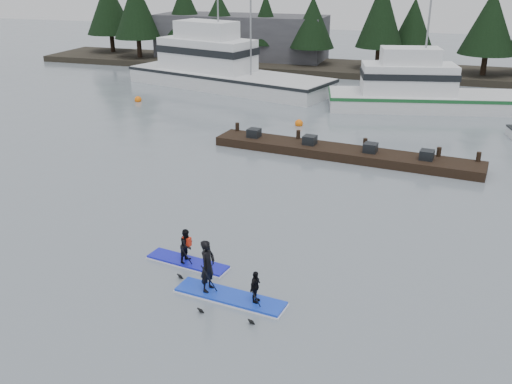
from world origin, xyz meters
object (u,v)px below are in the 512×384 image
(floating_dock, at_px, (343,153))
(paddleboard_duo, at_px, (224,281))
(paddleboard_solo, at_px, (187,252))
(fishing_boat_medium, at_px, (424,100))
(fishing_boat_large, at_px, (223,78))

(floating_dock, xyz_separation_m, paddleboard_duo, (-1.18, -15.51, 0.35))
(floating_dock, xyz_separation_m, paddleboard_solo, (-3.24, -13.83, 0.21))
(fishing_boat_medium, relative_size, paddleboard_solo, 4.84)
(fishing_boat_medium, bearing_deg, fishing_boat_large, 157.89)
(floating_dock, distance_m, paddleboard_solo, 14.21)
(fishing_boat_large, height_order, paddleboard_solo, fishing_boat_large)
(floating_dock, bearing_deg, paddleboard_duo, -87.74)
(fishing_boat_medium, bearing_deg, paddleboard_duo, -112.52)
(fishing_boat_large, height_order, paddleboard_duo, fishing_boat_large)
(floating_dock, height_order, paddleboard_solo, paddleboard_solo)
(fishing_boat_medium, height_order, paddleboard_solo, fishing_boat_medium)
(fishing_boat_large, distance_m, paddleboard_solo, 31.56)
(paddleboard_solo, bearing_deg, fishing_boat_medium, 84.85)
(fishing_boat_medium, distance_m, paddleboard_solo, 27.97)
(fishing_boat_large, relative_size, fishing_boat_medium, 1.25)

